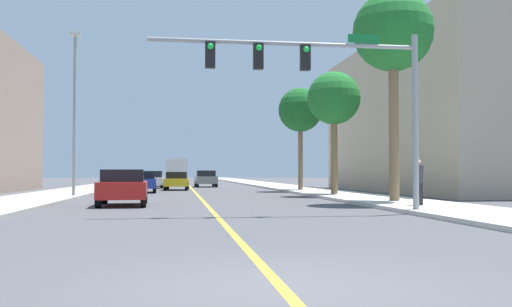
{
  "coord_description": "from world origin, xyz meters",
  "views": [
    {
      "loc": [
        -1.25,
        -6.8,
        1.39
      ],
      "look_at": [
        2.87,
        22.37,
        2.38
      ],
      "focal_mm": 39.23,
      "sensor_mm": 36.0,
      "label": 1
    }
  ],
  "objects_px": {
    "car_yellow": "(177,181)",
    "car_red": "(123,187)",
    "car_blue": "(142,182)",
    "palm_mid": "(334,99)",
    "delivery_truck": "(177,171)",
    "palm_near": "(393,34)",
    "palm_far": "(300,111)",
    "car_white": "(153,179)",
    "street_lamp": "(74,105)",
    "car_black": "(154,179)",
    "pedestrian": "(418,182)",
    "traffic_signal_mast": "(327,77)",
    "car_gray": "(206,179)"
  },
  "relations": [
    {
      "from": "car_yellow",
      "to": "car_red",
      "type": "xyz_separation_m",
      "value": [
        -2.21,
        -20.58,
        0.04
      ]
    },
    {
      "from": "car_blue",
      "to": "palm_mid",
      "type": "bearing_deg",
      "value": -35.45
    },
    {
      "from": "car_red",
      "to": "delivery_truck",
      "type": "height_order",
      "value": "delivery_truck"
    },
    {
      "from": "palm_near",
      "to": "car_red",
      "type": "relative_size",
      "value": 2.3
    },
    {
      "from": "palm_far",
      "to": "car_white",
      "type": "height_order",
      "value": "palm_far"
    },
    {
      "from": "palm_mid",
      "to": "car_blue",
      "type": "xyz_separation_m",
      "value": [
        -11.45,
        7.61,
        -4.92
      ]
    },
    {
      "from": "car_blue",
      "to": "street_lamp",
      "type": "bearing_deg",
      "value": -113.64
    },
    {
      "from": "palm_near",
      "to": "car_black",
      "type": "height_order",
      "value": "palm_near"
    },
    {
      "from": "delivery_truck",
      "to": "pedestrian",
      "type": "xyz_separation_m",
      "value": [
        9.07,
        -46.17,
        -0.57
      ]
    },
    {
      "from": "traffic_signal_mast",
      "to": "delivery_truck",
      "type": "height_order",
      "value": "traffic_signal_mast"
    },
    {
      "from": "street_lamp",
      "to": "car_red",
      "type": "distance_m",
      "value": 9.18
    },
    {
      "from": "palm_mid",
      "to": "car_black",
      "type": "height_order",
      "value": "palm_mid"
    },
    {
      "from": "car_gray",
      "to": "car_yellow",
      "type": "bearing_deg",
      "value": -108.86
    },
    {
      "from": "traffic_signal_mast",
      "to": "delivery_truck",
      "type": "relative_size",
      "value": 1.21
    },
    {
      "from": "palm_far",
      "to": "car_blue",
      "type": "height_order",
      "value": "palm_far"
    },
    {
      "from": "palm_mid",
      "to": "car_black",
      "type": "xyz_separation_m",
      "value": [
        -11.37,
        25.45,
        -4.92
      ]
    },
    {
      "from": "car_black",
      "to": "car_gray",
      "type": "xyz_separation_m",
      "value": [
        5.02,
        -3.84,
        0.08
      ]
    },
    {
      "from": "street_lamp",
      "to": "car_red",
      "type": "height_order",
      "value": "street_lamp"
    },
    {
      "from": "car_white",
      "to": "palm_mid",
      "type": "bearing_deg",
      "value": -57.76
    },
    {
      "from": "palm_near",
      "to": "street_lamp",
      "type": "bearing_deg",
      "value": 151.97
    },
    {
      "from": "car_white",
      "to": "pedestrian",
      "type": "relative_size",
      "value": 2.31
    },
    {
      "from": "car_white",
      "to": "car_red",
      "type": "distance_m",
      "value": 26.08
    },
    {
      "from": "palm_near",
      "to": "car_blue",
      "type": "xyz_separation_m",
      "value": [
        -11.81,
        15.78,
        -6.77
      ]
    },
    {
      "from": "palm_mid",
      "to": "palm_far",
      "type": "xyz_separation_m",
      "value": [
        -0.17,
        8.17,
        0.24
      ]
    },
    {
      "from": "car_red",
      "to": "street_lamp",
      "type": "bearing_deg",
      "value": 111.87
    },
    {
      "from": "traffic_signal_mast",
      "to": "palm_mid",
      "type": "xyz_separation_m",
      "value": [
        4.18,
        13.7,
        1.1
      ]
    },
    {
      "from": "palm_mid",
      "to": "delivery_truck",
      "type": "distance_m",
      "value": 36.1
    },
    {
      "from": "palm_mid",
      "to": "car_black",
      "type": "distance_m",
      "value": 28.31
    },
    {
      "from": "palm_mid",
      "to": "car_gray",
      "type": "xyz_separation_m",
      "value": [
        -6.35,
        21.62,
        -4.84
      ]
    },
    {
      "from": "car_yellow",
      "to": "car_blue",
      "type": "bearing_deg",
      "value": -111.59
    },
    {
      "from": "street_lamp",
      "to": "delivery_truck",
      "type": "distance_m",
      "value": 35.51
    },
    {
      "from": "car_white",
      "to": "car_red",
      "type": "bearing_deg",
      "value": -89.2
    },
    {
      "from": "car_white",
      "to": "car_gray",
      "type": "distance_m",
      "value": 5.77
    },
    {
      "from": "palm_far",
      "to": "delivery_truck",
      "type": "distance_m",
      "value": 28.32
    },
    {
      "from": "street_lamp",
      "to": "car_red",
      "type": "relative_size",
      "value": 2.22
    },
    {
      "from": "car_white",
      "to": "car_blue",
      "type": "relative_size",
      "value": 0.94
    },
    {
      "from": "car_gray",
      "to": "palm_near",
      "type": "bearing_deg",
      "value": -78.83
    },
    {
      "from": "delivery_truck",
      "to": "pedestrian",
      "type": "distance_m",
      "value": 47.06
    },
    {
      "from": "palm_near",
      "to": "delivery_truck",
      "type": "xyz_separation_m",
      "value": [
        -9.45,
        42.87,
        -5.91
      ]
    },
    {
      "from": "car_black",
      "to": "car_blue",
      "type": "height_order",
      "value": "car_black"
    },
    {
      "from": "car_white",
      "to": "car_blue",
      "type": "height_order",
      "value": "car_white"
    },
    {
      "from": "car_yellow",
      "to": "car_white",
      "type": "bearing_deg",
      "value": 113.51
    },
    {
      "from": "car_red",
      "to": "car_gray",
      "type": "relative_size",
      "value": 0.97
    },
    {
      "from": "palm_far",
      "to": "car_gray",
      "type": "distance_m",
      "value": 15.64
    },
    {
      "from": "car_black",
      "to": "palm_far",
      "type": "bearing_deg",
      "value": -58.94
    },
    {
      "from": "car_yellow",
      "to": "car_blue",
      "type": "distance_m",
      "value": 5.83
    },
    {
      "from": "street_lamp",
      "to": "palm_near",
      "type": "height_order",
      "value": "palm_near"
    },
    {
      "from": "car_blue",
      "to": "pedestrian",
      "type": "bearing_deg",
      "value": -60.91
    },
    {
      "from": "street_lamp",
      "to": "palm_near",
      "type": "xyz_separation_m",
      "value": [
        14.94,
        -7.96,
        2.47
      ]
    },
    {
      "from": "traffic_signal_mast",
      "to": "palm_near",
      "type": "xyz_separation_m",
      "value": [
        4.54,
        5.53,
        2.95
      ]
    }
  ]
}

